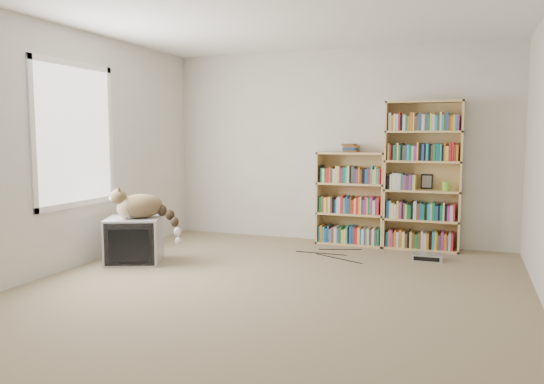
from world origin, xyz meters
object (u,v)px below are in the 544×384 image
(crt_tv, at_px, (134,240))
(dvd_player, at_px, (428,257))
(bookcase_short, at_px, (351,202))
(cat, at_px, (146,209))
(bookcase_tall, at_px, (423,180))

(crt_tv, relative_size, dvd_player, 2.26)
(dvd_player, bearing_deg, crt_tv, -159.47)
(bookcase_short, bearing_deg, crt_tv, -138.16)
(cat, xyz_separation_m, dvd_player, (2.88, 1.20, -0.56))
(crt_tv, relative_size, bookcase_tall, 0.40)
(dvd_player, bearing_deg, bookcase_short, 147.87)
(crt_tv, relative_size, bookcase_short, 0.62)
(bookcase_short, bearing_deg, dvd_player, -30.74)
(bookcase_short, xyz_separation_m, dvd_player, (1.00, -0.60, -0.50))
(bookcase_tall, relative_size, dvd_player, 5.61)
(cat, xyz_separation_m, bookcase_short, (1.88, 1.80, -0.05))
(bookcase_tall, height_order, dvd_player, bookcase_tall)
(crt_tv, bearing_deg, bookcase_tall, 8.36)
(bookcase_short, distance_m, dvd_player, 1.27)
(crt_tv, height_order, bookcase_tall, bookcase_tall)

